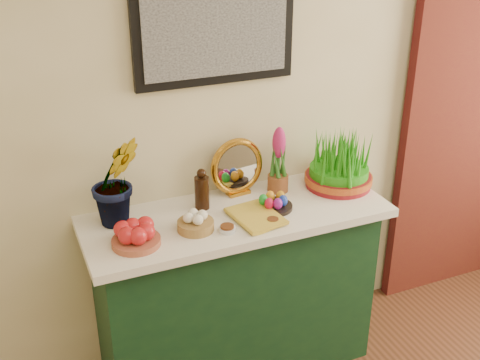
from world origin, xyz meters
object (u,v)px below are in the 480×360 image
object	(u,v)px
hyacinth_green	(115,167)
wheatgrass_sabzeh	(339,163)
mirror	(237,167)
book	(237,221)
sideboard	(236,295)

from	to	relation	value
hyacinth_green	wheatgrass_sabzeh	xyz separation A→B (m)	(1.08, -0.06, -0.15)
wheatgrass_sabzeh	mirror	bearing A→B (deg)	165.86
book	sideboard	bearing A→B (deg)	63.39
sideboard	mirror	size ratio (longest dim) A/B	4.60
mirror	book	xyz separation A→B (m)	(-0.12, -0.29, -0.12)
sideboard	hyacinth_green	xyz separation A→B (m)	(-0.51, 0.11, 0.73)
mirror	book	world-z (taller)	mirror
hyacinth_green	mirror	xyz separation A→B (m)	(0.59, 0.06, -0.13)
hyacinth_green	wheatgrass_sabzeh	world-z (taller)	hyacinth_green
book	wheatgrass_sabzeh	distance (m)	0.64
sideboard	book	size ratio (longest dim) A/B	5.15
sideboard	mirror	distance (m)	0.63
mirror	hyacinth_green	bearing A→B (deg)	-173.77
book	wheatgrass_sabzeh	size ratio (longest dim) A/B	0.76
book	wheatgrass_sabzeh	world-z (taller)	wheatgrass_sabzeh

